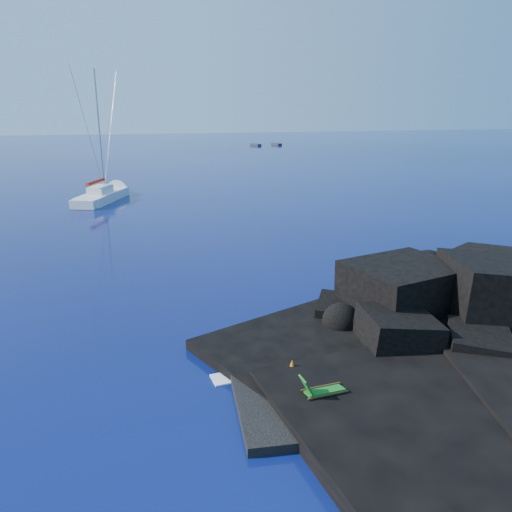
{
  "coord_description": "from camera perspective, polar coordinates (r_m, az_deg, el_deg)",
  "views": [
    {
      "loc": [
        -3.21,
        -14.5,
        10.32
      ],
      "look_at": [
        4.2,
        12.4,
        2.0
      ],
      "focal_mm": 35.0,
      "sensor_mm": 36.0,
      "label": 1
    }
  ],
  "objects": [
    {
      "name": "sailboat",
      "position": [
        60.49,
        -17.05,
        6.05
      ],
      "size": [
        7.99,
        13.89,
        14.51
      ],
      "primitive_type": null,
      "rotation": [
        0.0,
        0.0,
        -0.39
      ],
      "color": "white",
      "rests_on": "ground"
    },
    {
      "name": "towel",
      "position": [
        18.85,
        12.68,
        -15.69
      ],
      "size": [
        2.24,
        1.45,
        0.05
      ],
      "primitive_type": "cube",
      "rotation": [
        0.0,
        0.0,
        -0.24
      ],
      "color": "white",
      "rests_on": "beach"
    },
    {
      "name": "surf_foam",
      "position": [
        23.54,
        6.76,
        -9.52
      ],
      "size": [
        10.0,
        8.0,
        0.06
      ],
      "primitive_type": null,
      "color": "white",
      "rests_on": "ground"
    },
    {
      "name": "beach",
      "position": [
        19.77,
        10.41,
        -15.17
      ],
      "size": [
        9.08,
        6.86,
        0.7
      ],
      "primitive_type": "cube",
      "rotation": [
        0.0,
        0.0,
        -0.1
      ],
      "color": "black",
      "rests_on": "ground"
    },
    {
      "name": "sunbather",
      "position": [
        18.78,
        12.7,
        -15.35
      ],
      "size": [
        1.62,
        0.75,
        0.21
      ],
      "primitive_type": null,
      "rotation": [
        0.0,
        0.0,
        -0.24
      ],
      "color": "tan",
      "rests_on": "towel"
    },
    {
      "name": "distant_boat_a",
      "position": [
        144.04,
        -0.04,
        12.5
      ],
      "size": [
        2.42,
        4.22,
        0.54
      ],
      "primitive_type": "cube",
      "rotation": [
        0.0,
        0.0,
        0.31
      ],
      "color": "#28282E",
      "rests_on": "ground"
    },
    {
      "name": "marker_cone",
      "position": [
        20.01,
        4.14,
        -12.44
      ],
      "size": [
        0.37,
        0.37,
        0.54
      ],
      "primitive_type": "cone",
      "rotation": [
        0.0,
        0.0,
        0.05
      ],
      "color": "orange",
      "rests_on": "beach"
    },
    {
      "name": "deck_chair",
      "position": [
        18.35,
        7.86,
        -14.44
      ],
      "size": [
        1.66,
        0.82,
        1.11
      ],
      "primitive_type": null,
      "rotation": [
        0.0,
        0.0,
        0.07
      ],
      "color": "#16641B",
      "rests_on": "beach"
    },
    {
      "name": "ground",
      "position": [
        18.08,
        -2.53,
        -18.21
      ],
      "size": [
        400.0,
        400.0,
        0.0
      ],
      "primitive_type": "plane",
      "color": "#030833",
      "rests_on": "ground"
    },
    {
      "name": "distant_boat_b",
      "position": [
        146.43,
        2.36,
        12.55
      ],
      "size": [
        2.12,
        4.28,
        0.55
      ],
      "primitive_type": "cube",
      "rotation": [
        0.0,
        0.0,
        0.21
      ],
      "color": "#29282E",
      "rests_on": "ground"
    },
    {
      "name": "headland",
      "position": [
        25.99,
        25.28,
        -8.49
      ],
      "size": [
        24.0,
        24.0,
        3.6
      ],
      "primitive_type": null,
      "color": "black",
      "rests_on": "ground"
    }
  ]
}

